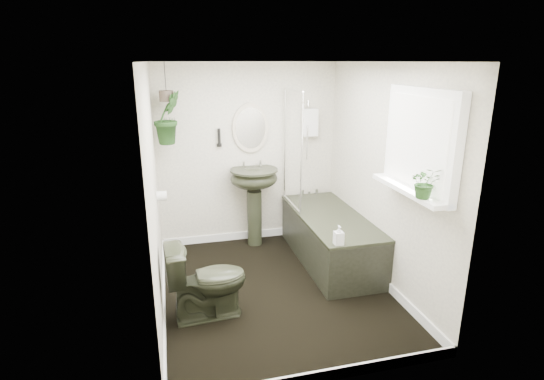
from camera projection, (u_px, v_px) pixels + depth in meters
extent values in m
cube|color=black|center=(275.00, 290.00, 4.48)|extent=(2.30, 2.80, 0.02)
cube|color=white|center=(276.00, 61.00, 3.80)|extent=(2.30, 2.80, 0.02)
cube|color=beige|center=(248.00, 155.00, 5.45)|extent=(2.30, 0.02, 2.30)
cube|color=beige|center=(329.00, 242.00, 2.83)|extent=(2.30, 0.02, 2.30)
cube|color=beige|center=(153.00, 193.00, 3.87)|extent=(0.02, 2.80, 2.30)
cube|color=beige|center=(383.00, 177.00, 4.41)|extent=(0.02, 2.80, 2.30)
cube|color=white|center=(275.00, 285.00, 4.46)|extent=(2.30, 2.80, 0.10)
cube|color=white|center=(310.00, 122.00, 5.45)|extent=(0.20, 0.10, 0.35)
ellipsoid|color=beige|center=(251.00, 128.00, 5.31)|extent=(0.46, 0.03, 0.62)
cylinder|color=black|center=(219.00, 137.00, 5.24)|extent=(0.04, 0.04, 0.22)
cylinder|color=white|center=(162.00, 196.00, 4.60)|extent=(0.11, 0.11, 0.11)
cube|color=white|center=(421.00, 142.00, 3.60)|extent=(0.08, 1.00, 0.90)
cube|color=white|center=(409.00, 190.00, 3.70)|extent=(0.18, 1.00, 0.04)
cube|color=white|center=(416.00, 142.00, 3.59)|extent=(0.01, 0.86, 0.76)
imported|color=black|center=(207.00, 280.00, 3.91)|extent=(0.75, 0.46, 0.74)
imported|color=black|center=(425.00, 183.00, 3.37)|extent=(0.29, 0.27, 0.26)
imported|color=black|center=(168.00, 118.00, 4.80)|extent=(0.42, 0.40, 0.60)
imported|color=#373333|center=(339.00, 235.00, 4.14)|extent=(0.09, 0.09, 0.19)
cylinder|color=#44382F|center=(166.00, 96.00, 4.73)|extent=(0.16, 0.16, 0.12)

